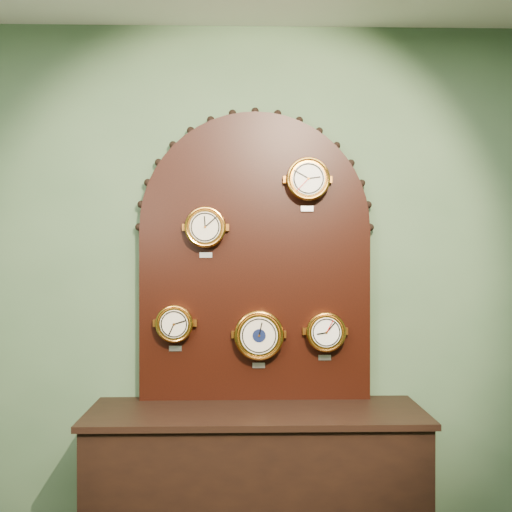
{
  "coord_description": "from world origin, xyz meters",
  "views": [
    {
      "loc": [
        -0.07,
        -0.65,
        1.6
      ],
      "look_at": [
        0.0,
        2.25,
        1.58
      ],
      "focal_mm": 41.58,
      "sensor_mm": 36.0,
      "label": 1
    }
  ],
  "objects_px": {
    "display_board": "(255,247)",
    "arabic_clock": "(308,179)",
    "hygrometer": "(175,323)",
    "barometer": "(259,335)",
    "tide_clock": "(326,332)",
    "roman_clock": "(205,227)",
    "shop_counter": "(256,498)"
  },
  "relations": [
    {
      "from": "display_board",
      "to": "arabic_clock",
      "type": "height_order",
      "value": "display_board"
    },
    {
      "from": "hygrometer",
      "to": "barometer",
      "type": "xyz_separation_m",
      "value": [
        0.43,
        -0.0,
        -0.06
      ]
    },
    {
      "from": "hygrometer",
      "to": "tide_clock",
      "type": "xyz_separation_m",
      "value": [
        0.77,
        -0.0,
        -0.04
      ]
    },
    {
      "from": "roman_clock",
      "to": "hygrometer",
      "type": "distance_m",
      "value": 0.52
    },
    {
      "from": "arabic_clock",
      "to": "tide_clock",
      "type": "xyz_separation_m",
      "value": [
        0.09,
        0.0,
        -0.78
      ]
    },
    {
      "from": "shop_counter",
      "to": "display_board",
      "type": "distance_m",
      "value": 1.25
    },
    {
      "from": "roman_clock",
      "to": "hygrometer",
      "type": "relative_size",
      "value": 1.07
    },
    {
      "from": "shop_counter",
      "to": "arabic_clock",
      "type": "bearing_deg",
      "value": 29.65
    },
    {
      "from": "hygrometer",
      "to": "barometer",
      "type": "bearing_deg",
      "value": -0.23
    },
    {
      "from": "tide_clock",
      "to": "barometer",
      "type": "bearing_deg",
      "value": -179.77
    },
    {
      "from": "hygrometer",
      "to": "roman_clock",
      "type": "bearing_deg",
      "value": -0.17
    },
    {
      "from": "roman_clock",
      "to": "barometer",
      "type": "bearing_deg",
      "value": -0.26
    },
    {
      "from": "shop_counter",
      "to": "roman_clock",
      "type": "distance_m",
      "value": 1.36
    },
    {
      "from": "shop_counter",
      "to": "barometer",
      "type": "distance_m",
      "value": 0.79
    },
    {
      "from": "display_board",
      "to": "roman_clock",
      "type": "bearing_deg",
      "value": -165.48
    },
    {
      "from": "display_board",
      "to": "roman_clock",
      "type": "relative_size",
      "value": 5.86
    },
    {
      "from": "display_board",
      "to": "tide_clock",
      "type": "xyz_separation_m",
      "value": [
        0.36,
        -0.07,
        -0.44
      ]
    },
    {
      "from": "roman_clock",
      "to": "tide_clock",
      "type": "distance_m",
      "value": 0.82
    },
    {
      "from": "display_board",
      "to": "roman_clock",
      "type": "xyz_separation_m",
      "value": [
        -0.26,
        -0.07,
        0.1
      ]
    },
    {
      "from": "display_board",
      "to": "hygrometer",
      "type": "xyz_separation_m",
      "value": [
        -0.41,
        -0.07,
        -0.39
      ]
    },
    {
      "from": "roman_clock",
      "to": "arabic_clock",
      "type": "height_order",
      "value": "arabic_clock"
    },
    {
      "from": "hygrometer",
      "to": "tide_clock",
      "type": "relative_size",
      "value": 0.95
    },
    {
      "from": "shop_counter",
      "to": "barometer",
      "type": "height_order",
      "value": "barometer"
    },
    {
      "from": "display_board",
      "to": "hygrometer",
      "type": "relative_size",
      "value": 6.27
    },
    {
      "from": "hygrometer",
      "to": "tide_clock",
      "type": "bearing_deg",
      "value": -0.02
    },
    {
      "from": "hygrometer",
      "to": "barometer",
      "type": "height_order",
      "value": "hygrometer"
    },
    {
      "from": "display_board",
      "to": "arabic_clock",
      "type": "distance_m",
      "value": 0.44
    },
    {
      "from": "display_board",
      "to": "tide_clock",
      "type": "distance_m",
      "value": 0.57
    },
    {
      "from": "arabic_clock",
      "to": "barometer",
      "type": "xyz_separation_m",
      "value": [
        -0.25,
        -0.0,
        -0.8
      ]
    },
    {
      "from": "roman_clock",
      "to": "hygrometer",
      "type": "xyz_separation_m",
      "value": [
        -0.16,
        0.0,
        -0.49
      ]
    },
    {
      "from": "tide_clock",
      "to": "shop_counter",
      "type": "bearing_deg",
      "value": -156.93
    },
    {
      "from": "arabic_clock",
      "to": "display_board",
      "type": "bearing_deg",
      "value": 166.14
    }
  ]
}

